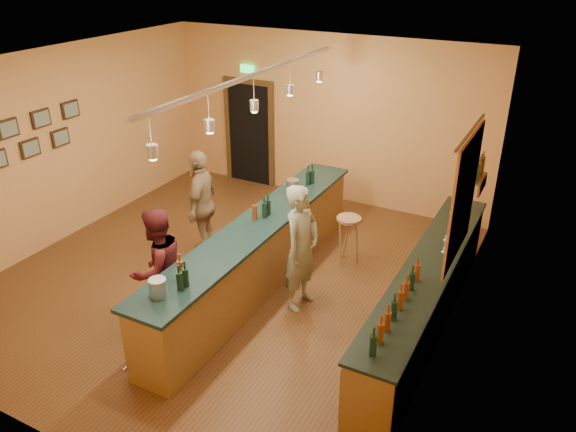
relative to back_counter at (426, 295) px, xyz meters
The scene contains 17 objects.
floor 3.01m from the back_counter, behind, with size 7.00×7.00×0.00m, color #573219.
ceiling 4.03m from the back_counter, behind, with size 6.50×7.00×0.02m, color silver.
wall_back 4.59m from the back_counter, 131.80° to the left, with size 6.50×0.02×3.20m, color tan.
wall_front 4.86m from the back_counter, 128.91° to the right, with size 6.50×0.02×3.20m, color tan.
wall_left 6.32m from the back_counter, behind, with size 0.02×7.00×3.20m, color tan.
wall_right 1.16m from the back_counter, 32.52° to the right, with size 0.02×7.00×3.20m, color tan.
doorway 5.75m from the back_counter, 144.79° to the left, with size 1.15×0.09×2.48m.
tapestry 1.41m from the back_counter, 40.29° to the left, with size 0.03×1.40×1.60m, color maroon.
bottle_shelf 2.10m from the back_counter, 83.32° to the left, with size 0.17×0.55×0.54m.
picture_grid 6.42m from the back_counter, behind, with size 0.06×2.20×0.70m, color #382111, non-canonical shape.
back_counter is the anchor object (origin of this frame).
tasting_bar 2.45m from the back_counter, behind, with size 0.73×5.10×1.38m.
pendant_track 3.49m from the back_counter, behind, with size 0.11×4.60×0.50m.
bartender 1.75m from the back_counter, 169.58° to the right, with size 0.66×0.44×1.82m, color gray.
customer_a 3.51m from the back_counter, 153.42° to the right, with size 0.82×0.64×1.68m, color #59191E.
customer_b 3.75m from the back_counter, behind, with size 1.05×0.44×1.80m, color #997A51.
bar_stool 1.88m from the back_counter, 144.87° to the left, with size 0.39×0.39×0.80m.
Camera 1 is at (4.23, -6.11, 4.64)m, focal length 35.00 mm.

